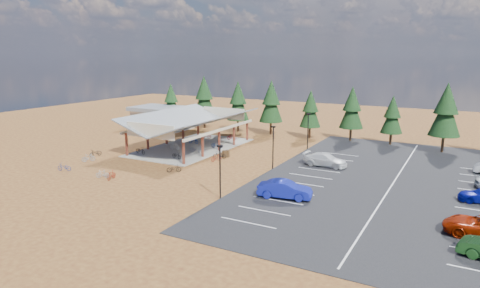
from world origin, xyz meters
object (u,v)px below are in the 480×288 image
lamp_post_1 (273,144)px  trash_bin_0 (224,154)px  trash_bin_1 (227,154)px  bike_9 (89,158)px  bike_pavilion (191,122)px  bike_13 (102,174)px  outbuilding (163,117)px  bike_1 (175,146)px  bike_7 (232,137)px  bike_16 (220,155)px  bike_2 (193,140)px  car_1 (285,189)px  bike_6 (216,145)px  car_3 (325,160)px  bike_4 (177,155)px  bike_8 (96,153)px  bike_5 (196,149)px  bike_12 (174,168)px  bike_15 (216,158)px  bike_0 (141,150)px  bike_10 (64,167)px  lamp_post_2 (308,129)px  bike_3 (206,135)px  lamp_post_0 (220,168)px

lamp_post_1 → trash_bin_0: lamp_post_1 is taller
trash_bin_1 → bike_9: bike_9 is taller
bike_pavilion → bike_13: bearing=-89.7°
lamp_post_1 → outbuilding: bearing=151.1°
trash_bin_1 → bike_1: bearing=-178.6°
bike_7 → bike_13: size_ratio=1.02×
outbuilding → bike_16: size_ratio=6.24×
bike_2 → car_1: bearing=-121.0°
bike_6 → bike_1: bearing=136.5°
lamp_post_1 → car_3: (5.09, 4.12, -2.17)m
bike_4 → bike_8: 11.07m
bike_5 → bike_12: bearing=179.4°
trash_bin_0 → bike_15: (0.15, -2.30, 0.03)m
bike_0 → outbuilding: bearing=42.4°
bike_10 → trash_bin_0: bearing=118.6°
bike_15 → lamp_post_1: bearing=-158.7°
lamp_post_2 → car_1: (5.27, -20.99, -2.10)m
bike_13 → bike_3: bearing=157.2°
bike_13 → bike_pavilion: bearing=153.4°
trash_bin_1 → bike_8: size_ratio=0.49×
trash_bin_0 → car_3: size_ratio=0.17×
bike_1 → bike_13: size_ratio=1.09×
lamp_post_0 → bike_10: lamp_post_0 is taller
trash_bin_1 → bike_12: 9.42m
bike_1 → lamp_post_0: bearing=-138.7°
trash_bin_0 → car_3: (13.01, 1.90, 0.35)m
bike_8 → lamp_post_1: bearing=20.7°
bike_pavilion → lamp_post_2: lamp_post_2 is taller
lamp_post_2 → bike_12: bearing=-116.8°
bike_0 → bike_2: bike_0 is taller
bike_16 → car_1: bearing=36.3°
outbuilding → lamp_post_2: size_ratio=2.14×
bike_3 → bike_10: bike_3 is taller
bike_13 → bike_4: bearing=141.9°
bike_pavilion → lamp_post_1: (15.00, -5.00, -0.85)m
bike_pavilion → bike_2: size_ratio=10.59×
trash_bin_1 → bike_3: bearing=135.7°
bike_0 → car_3: car_3 is taller
bike_15 → bike_16: bearing=-56.0°
lamp_post_2 → bike_12: 21.06m
bike_13 → lamp_post_2: bearing=121.5°
lamp_post_0 → bike_4: bearing=141.0°
bike_9 → bike_12: 12.48m
trash_bin_1 → bike_6: (-3.71, 3.31, 0.13)m
bike_2 → bike_13: 19.44m
bike_4 → bike_13: bike_4 is taller
car_3 → trash_bin_0: bearing=100.4°
bike_9 → bike_10: bike_9 is taller
outbuilding → car_1: (34.27, -24.99, -1.15)m
lamp_post_1 → lamp_post_2: same height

